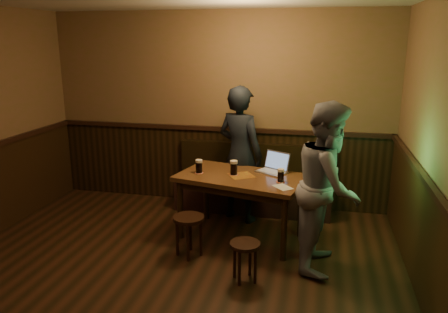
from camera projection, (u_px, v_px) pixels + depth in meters
room at (143, 181)px, 3.79m from camera, size 5.04×6.04×2.84m
bench at (253, 189)px, 6.27m from camera, size 2.20×0.50×0.95m
pub_table at (241, 184)px, 5.29m from camera, size 1.65×1.17×0.81m
stool_left at (189, 224)px, 4.90m from camera, size 0.41×0.41×0.47m
stool_right at (245, 250)px, 4.39m from camera, size 0.39×0.39×0.42m
pint_left at (199, 166)px, 5.34m from camera, size 0.11×0.11×0.17m
pint_mid at (234, 168)px, 5.27m from camera, size 0.12×0.12×0.18m
pint_right at (281, 175)px, 5.01m from camera, size 0.10×0.10×0.16m
laptop at (274, 167)px, 5.40m from camera, size 0.44×0.41×0.24m
menu at (283, 187)px, 4.84m from camera, size 0.26×0.26×0.00m
person_suit at (240, 154)px, 5.80m from camera, size 0.79×0.68×1.83m
person_grey at (328, 186)px, 4.57m from camera, size 0.77×0.94×1.80m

